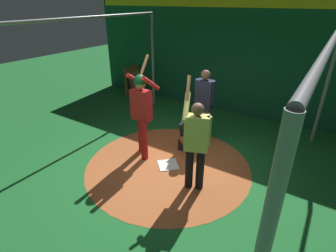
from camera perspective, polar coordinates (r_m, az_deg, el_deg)
The scene contains 10 objects.
ground_plane at distance 5.76m, azimuth 0.00°, elevation -8.53°, with size 26.27×26.27×0.00m, color #1E6B2D.
dirt_circle at distance 5.76m, azimuth 0.00°, elevation -8.51°, with size 3.52×3.52×0.01m, color #B76033.
home_plate at distance 5.75m, azimuth 0.00°, elevation -8.43°, with size 0.42×0.42×0.01m, color white.
batter at distance 5.65m, azimuth -5.78°, elevation 3.99°, with size 0.68×0.49×2.21m.
catcher at distance 6.16m, azimuth 4.60°, elevation -2.27°, with size 0.58×0.40×0.92m.
umpire at distance 6.40m, azimuth 7.83°, elevation 5.20°, with size 0.23×0.49×1.80m.
visitor at distance 4.65m, azimuth 6.07°, elevation -3.29°, with size 0.54×0.61×2.08m.
back_wall at distance 8.28m, azimuth 14.56°, elevation 14.02°, with size 0.23×10.27×3.29m.
cage_frame at distance 4.89m, azimuth 0.00°, elevation 11.86°, with size 5.94×5.04×2.91m.
bat_rack at distance 10.12m, azimuth -6.95°, elevation 9.91°, with size 1.18×0.21×1.05m.
Camera 1 is at (3.98, 2.58, 3.26)m, focal length 28.01 mm.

